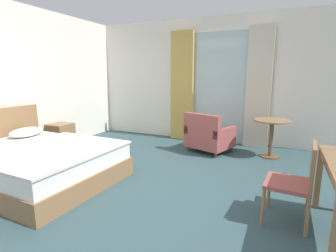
% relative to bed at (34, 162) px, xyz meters
% --- Properties ---
extents(ground, '(6.08, 6.59, 0.10)m').
position_rel_bed_xyz_m(ground, '(1.56, 0.37, -0.33)').
color(ground, '#334C51').
extents(wall_back, '(5.68, 0.12, 2.79)m').
position_rel_bed_xyz_m(wall_back, '(1.56, 3.40, 1.12)').
color(wall_back, white).
rests_on(wall_back, ground).
extents(balcony_glass_door, '(1.26, 0.02, 2.45)m').
position_rel_bed_xyz_m(balcony_glass_door, '(1.90, 3.32, 0.95)').
color(balcony_glass_door, silver).
rests_on(balcony_glass_door, ground).
extents(curtain_panel_left, '(0.54, 0.10, 2.50)m').
position_rel_bed_xyz_m(curtain_panel_left, '(1.05, 3.22, 0.97)').
color(curtain_panel_left, tan).
rests_on(curtain_panel_left, ground).
extents(curtain_panel_right, '(0.50, 0.10, 2.50)m').
position_rel_bed_xyz_m(curtain_panel_right, '(2.75, 3.22, 0.97)').
color(curtain_panel_right, beige).
rests_on(curtain_panel_right, ground).
extents(bed, '(2.28, 1.80, 0.98)m').
position_rel_bed_xyz_m(bed, '(0.00, 0.00, 0.00)').
color(bed, olive).
rests_on(bed, ground).
extents(nightstand, '(0.42, 0.43, 0.55)m').
position_rel_bed_xyz_m(nightstand, '(-0.86, 1.32, -0.00)').
color(nightstand, olive).
rests_on(nightstand, ground).
extents(desk_chair, '(0.47, 0.50, 0.86)m').
position_rel_bed_xyz_m(desk_chair, '(3.45, 0.33, 0.21)').
color(desk_chair, '#9E4C47').
rests_on(desk_chair, ground).
extents(armchair_by_window, '(0.98, 0.91, 0.79)m').
position_rel_bed_xyz_m(armchair_by_window, '(1.93, 2.43, 0.04)').
color(armchair_by_window, '#9E4C47').
rests_on(armchair_by_window, ground).
extents(round_cafe_table, '(0.67, 0.67, 0.71)m').
position_rel_bed_xyz_m(round_cafe_table, '(3.09, 2.60, 0.25)').
color(round_cafe_table, olive).
rests_on(round_cafe_table, ground).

